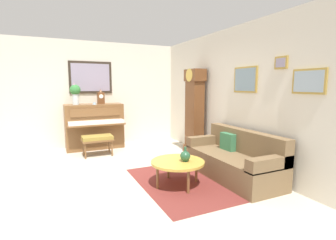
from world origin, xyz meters
TOP-DOWN VIEW (x-y plane):
  - ground_plane at (0.00, 0.00)m, footprint 6.40×6.00m
  - wall_left at (-2.60, -0.00)m, footprint 0.13×4.90m
  - wall_back at (0.02, 2.40)m, footprint 5.30×0.13m
  - area_rug at (0.87, 1.00)m, footprint 2.10×1.50m
  - piano at (-2.23, -0.01)m, footprint 0.87×1.44m
  - piano_bench at (-1.43, -0.07)m, footprint 0.42×0.70m
  - grandfather_clock at (-0.73, 2.12)m, footprint 0.52×0.34m
  - couch at (1.00, 1.93)m, footprint 1.90×0.80m
  - coffee_table at (0.93, 0.82)m, footprint 0.88×0.88m
  - mantel_clock at (-2.23, 0.18)m, footprint 0.13×0.18m
  - flower_vase at (-2.23, -0.44)m, footprint 0.26×0.26m
  - teacup at (-2.07, -0.01)m, footprint 0.12×0.12m
  - green_jug at (0.99, 0.93)m, footprint 0.17×0.17m

SIDE VIEW (x-z plane):
  - ground_plane at x=0.00m, z-range -0.10..0.00m
  - area_rug at x=0.87m, z-range 0.00..0.01m
  - couch at x=1.00m, z-range -0.11..0.73m
  - coffee_table at x=0.93m, z-range 0.18..0.59m
  - piano_bench at x=-1.43m, z-range 0.17..0.65m
  - green_jug at x=0.99m, z-range 0.38..0.62m
  - piano at x=-2.23m, z-range 0.01..1.17m
  - grandfather_clock at x=-0.73m, z-range -0.05..1.98m
  - teacup at x=-2.07m, z-range 1.16..1.22m
  - mantel_clock at x=-2.23m, z-range 1.14..1.52m
  - wall_back at x=0.02m, z-range 0.00..2.80m
  - wall_left at x=-2.60m, z-range 0.01..2.81m
  - flower_vase at x=-2.23m, z-range 1.19..1.77m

